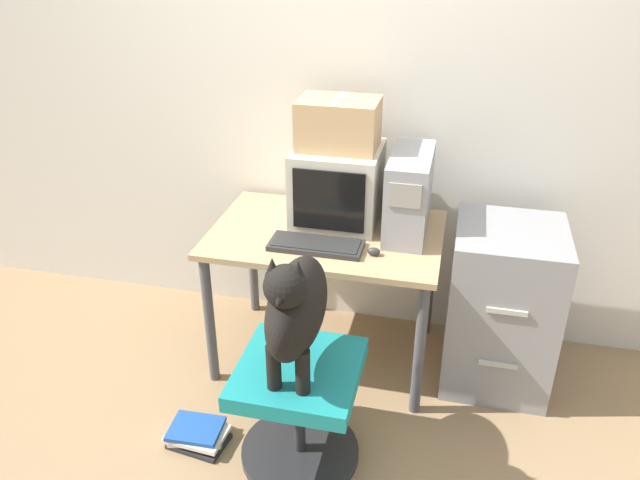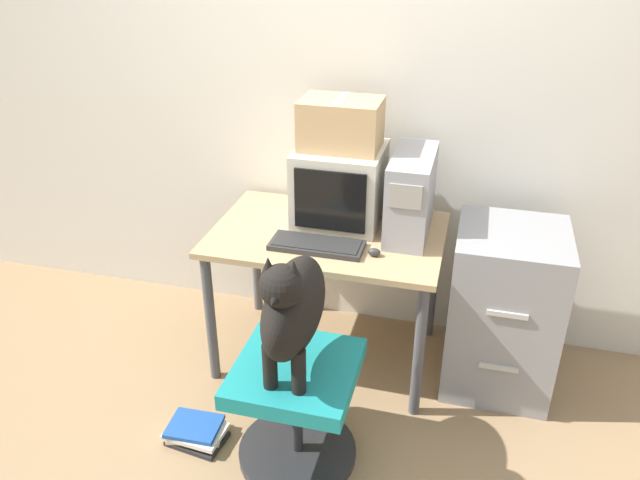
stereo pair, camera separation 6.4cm
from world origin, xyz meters
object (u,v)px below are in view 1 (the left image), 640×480
crt_monitor (338,185)px  filing_cabinet (501,307)px  book_stack_floor (197,434)px  pc_tower (409,193)px  cardboard_box (339,124)px  dog (296,307)px  office_chair (299,404)px  keyboard (316,245)px

crt_monitor → filing_cabinet: 0.98m
book_stack_floor → pc_tower: bearing=46.7°
pc_tower → cardboard_box: size_ratio=1.26×
dog → cardboard_box: size_ratio=1.52×
pc_tower → filing_cabinet: (0.48, -0.07, -0.51)m
pc_tower → cardboard_box: cardboard_box is taller
cardboard_box → crt_monitor: bearing=-90.0°
crt_monitor → office_chair: 1.06m
dog → cardboard_box: (-0.03, 0.88, 0.44)m
crt_monitor → pc_tower: size_ratio=0.88×
crt_monitor → cardboard_box: bearing=90.0°
crt_monitor → keyboard: 0.36m
crt_monitor → book_stack_floor: bearing=-116.3°
office_chair → book_stack_floor: bearing=-176.5°
crt_monitor → cardboard_box: size_ratio=1.11×
crt_monitor → office_chair: (0.03, -0.86, -0.63)m
crt_monitor → office_chair: size_ratio=0.81×
keyboard → book_stack_floor: 0.99m
cardboard_box → dog: bearing=-88.3°
office_chair → book_stack_floor: office_chair is taller
cardboard_box → book_stack_floor: bearing=-116.2°
pc_tower → office_chair: pc_tower is taller
keyboard → filing_cabinet: filing_cabinet is taller
cardboard_box → filing_cabinet: bearing=-8.1°
crt_monitor → keyboard: size_ratio=0.96×
keyboard → dog: (0.06, -0.56, 0.04)m
pc_tower → cardboard_box: 0.46m
filing_cabinet → crt_monitor: bearing=172.2°
filing_cabinet → keyboard: bearing=-167.1°
filing_cabinet → book_stack_floor: bearing=-148.8°
office_chair → book_stack_floor: size_ratio=1.83×
keyboard → dog: bearing=-84.2°
dog → filing_cabinet: dog is taller
filing_cabinet → cardboard_box: size_ratio=2.23×
cardboard_box → book_stack_floor: 1.54m
pc_tower → dog: size_ratio=0.83×
keyboard → book_stack_floor: (-0.41, -0.57, -0.70)m
dog → pc_tower: bearing=68.6°
cardboard_box → keyboard: bearing=-95.8°
keyboard → cardboard_box: cardboard_box is taller
filing_cabinet → book_stack_floor: (-1.27, -0.77, -0.37)m
office_chair → dog: size_ratio=0.90×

